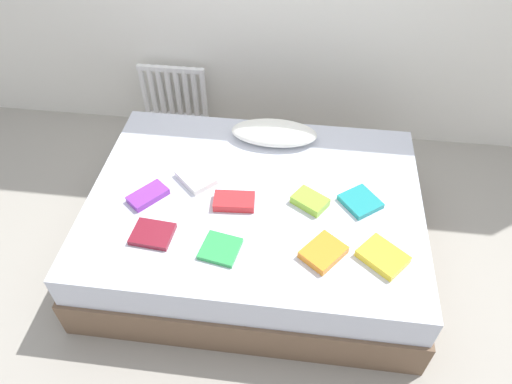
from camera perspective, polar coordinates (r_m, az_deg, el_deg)
ground_plane at (r=3.16m, az=-0.11°, el=-6.75°), size 8.00×8.00×0.00m
bed at (r=2.97m, az=-0.12°, el=-3.84°), size 2.00×1.50×0.50m
radiator at (r=3.93m, az=-9.94°, el=11.73°), size 0.53×0.04×0.48m
pillow at (r=3.13m, az=2.22°, el=7.19°), size 0.57×0.27×0.11m
textbook_red at (r=2.72m, az=-2.66°, el=-1.14°), size 0.24×0.15×0.05m
textbook_white at (r=2.88m, az=-7.30°, el=1.75°), size 0.28×0.28×0.04m
textbook_teal at (r=2.79m, az=12.56°, el=-1.14°), size 0.27×0.27×0.03m
textbook_lime at (r=2.73m, az=6.58°, el=-1.10°), size 0.23×0.22×0.05m
textbook_green at (r=2.51m, az=-4.34°, el=-6.87°), size 0.23×0.22×0.03m
textbook_yellow at (r=2.55m, az=15.13°, el=-7.58°), size 0.29×0.28×0.04m
textbook_maroon at (r=2.63m, az=-12.44°, el=-4.99°), size 0.23×0.20×0.03m
textbook_purple at (r=2.83m, az=-12.98°, el=-0.41°), size 0.24×0.26×0.04m
textbook_orange at (r=2.50m, az=8.18°, el=-7.26°), size 0.27×0.28×0.05m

